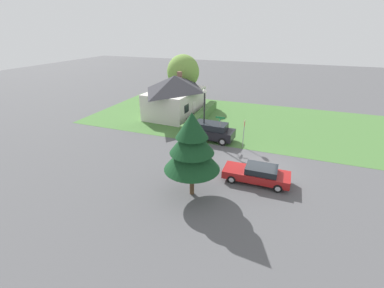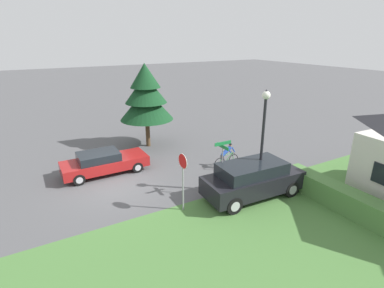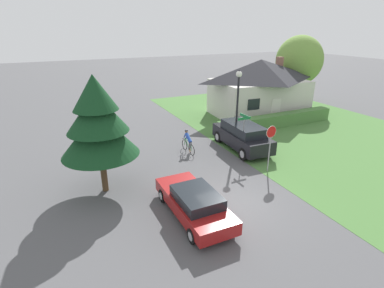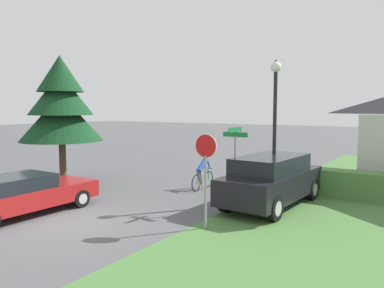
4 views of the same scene
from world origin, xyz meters
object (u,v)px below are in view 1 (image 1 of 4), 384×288
(street_name_sign, at_px, (220,126))
(sedan_left_lane, at_px, (257,174))
(conifer_tall_near, at_px, (192,146))
(deciduous_tree_right, at_px, (183,72))
(cottage_house, at_px, (175,95))
(street_lamp, at_px, (204,106))
(cyclist, at_px, (187,145))
(parked_suv_right, at_px, (210,131))
(stop_sign, at_px, (244,128))

(street_name_sign, bearing_deg, sedan_left_lane, -141.56)
(conifer_tall_near, bearing_deg, deciduous_tree_right, 23.89)
(cottage_house, height_order, deciduous_tree_right, deciduous_tree_right)
(cottage_house, xyz_separation_m, street_lamp, (-6.30, -5.92, 0.87))
(cyclist, relative_size, street_name_sign, 0.63)
(street_lamp, xyz_separation_m, deciduous_tree_right, (11.87, 7.10, 1.07))
(street_name_sign, bearing_deg, deciduous_tree_right, 35.34)
(cottage_house, bearing_deg, street_lamp, -133.53)
(parked_suv_right, bearing_deg, stop_sign, 173.25)
(parked_suv_right, distance_m, deciduous_tree_right, 14.46)
(cottage_house, xyz_separation_m, cyclist, (-9.62, -5.48, -1.86))
(sedan_left_lane, bearing_deg, cottage_house, -46.07)
(stop_sign, bearing_deg, conifer_tall_near, -15.20)
(parked_suv_right, xyz_separation_m, stop_sign, (-0.59, -3.44, 0.97))
(parked_suv_right, relative_size, street_lamp, 0.97)
(deciduous_tree_right, bearing_deg, parked_suv_right, -146.87)
(street_lamp, bearing_deg, cottage_house, 43.19)
(stop_sign, height_order, street_lamp, street_lamp)
(cyclist, xyz_separation_m, stop_sign, (2.88, -4.43, 1.18))
(cyclist, bearing_deg, deciduous_tree_right, -68.32)
(stop_sign, xyz_separation_m, deciduous_tree_right, (12.32, 11.10, 2.62))
(parked_suv_right, xyz_separation_m, deciduous_tree_right, (11.73, 7.66, 3.60))
(cyclist, bearing_deg, stop_sign, -149.02)
(parked_suv_right, relative_size, street_name_sign, 1.79)
(stop_sign, bearing_deg, parked_suv_right, -103.01)
(cyclist, height_order, conifer_tall_near, conifer_tall_near)
(cottage_house, xyz_separation_m, street_name_sign, (-6.96, -7.70, -0.65))
(cottage_house, distance_m, street_name_sign, 10.40)
(parked_suv_right, xyz_separation_m, street_lamp, (-0.14, 0.55, 2.53))
(cyclist, distance_m, street_name_sign, 3.67)
(parked_suv_right, relative_size, deciduous_tree_right, 0.72)
(street_name_sign, bearing_deg, stop_sign, -84.34)
(sedan_left_lane, distance_m, street_lamp, 9.00)
(sedan_left_lane, relative_size, street_name_sign, 1.68)
(street_lamp, distance_m, conifer_tall_near, 9.35)
(conifer_tall_near, bearing_deg, cottage_house, 27.75)
(stop_sign, xyz_separation_m, conifer_tall_near, (-8.65, 1.81, 1.68))
(street_name_sign, height_order, deciduous_tree_right, deciduous_tree_right)
(stop_sign, height_order, street_name_sign, street_name_sign)
(cottage_house, distance_m, deciduous_tree_right, 6.02)
(street_lamp, xyz_separation_m, conifer_tall_near, (-9.09, -2.18, 0.13))
(sedan_left_lane, relative_size, stop_sign, 1.74)
(sedan_left_lane, height_order, street_name_sign, street_name_sign)
(cyclist, height_order, stop_sign, stop_sign)
(sedan_left_lane, xyz_separation_m, cyclist, (2.73, 6.49, 0.05))
(cottage_house, distance_m, cyclist, 11.23)
(cottage_house, height_order, sedan_left_lane, cottage_house)
(cottage_house, relative_size, street_name_sign, 3.20)
(cyclist, height_order, street_lamp, street_lamp)
(sedan_left_lane, height_order, parked_suv_right, parked_suv_right)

